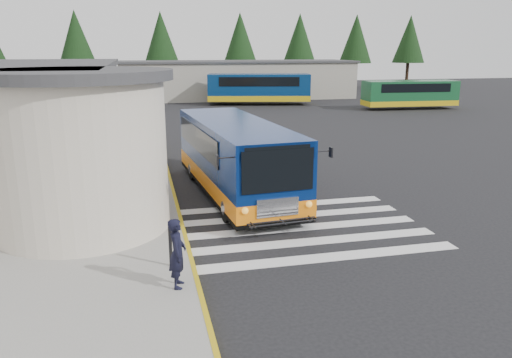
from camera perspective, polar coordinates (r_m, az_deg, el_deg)
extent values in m
plane|color=black|center=(16.87, 5.44, -4.55)|extent=(140.00, 140.00, 0.00)
cube|color=gray|center=(20.20, -23.60, -2.27)|extent=(10.00, 34.00, 0.15)
cube|color=gold|center=(19.86, -9.46, -1.47)|extent=(0.12, 34.00, 0.16)
cylinder|color=beige|center=(15.99, -19.52, 2.51)|extent=(5.20, 5.20, 4.50)
cylinder|color=#38383A|center=(15.69, -20.28, 11.10)|extent=(5.80, 5.80, 0.30)
cube|color=black|center=(20.56, -16.56, 2.03)|extent=(0.08, 1.20, 2.20)
cube|color=#38383A|center=(20.31, -15.47, 5.70)|extent=(1.20, 1.80, 0.12)
cube|color=silver|center=(13.90, 7.69, -8.91)|extent=(8.00, 0.55, 0.01)
cube|color=silver|center=(14.94, 6.05, -7.14)|extent=(8.00, 0.55, 0.01)
cube|color=silver|center=(16.00, 4.64, -5.60)|extent=(8.00, 0.55, 0.01)
cube|color=silver|center=(17.08, 3.42, -4.24)|extent=(8.00, 0.55, 0.01)
cube|color=silver|center=(18.17, 2.34, -3.05)|extent=(8.00, 0.55, 0.01)
cube|color=gray|center=(58.26, -2.16, 11.21)|extent=(26.00, 8.00, 4.00)
cube|color=#38383A|center=(58.17, -2.18, 13.27)|extent=(26.40, 8.40, 0.20)
cylinder|color=black|center=(65.53, -19.50, 10.61)|extent=(0.44, 0.44, 3.60)
cone|color=black|center=(65.44, -19.89, 14.97)|extent=(4.40, 4.40, 6.40)
cylinder|color=black|center=(65.25, -10.59, 11.17)|extent=(0.44, 0.44, 3.60)
cone|color=black|center=(65.16, -10.81, 15.56)|extent=(4.40, 4.40, 6.40)
cylinder|color=black|center=(66.49, -1.79, 11.47)|extent=(0.44, 0.44, 3.60)
cone|color=black|center=(66.40, -1.82, 15.78)|extent=(4.40, 4.40, 6.40)
cylinder|color=black|center=(68.53, 4.92, 11.52)|extent=(0.44, 0.44, 3.60)
cone|color=black|center=(68.43, 5.01, 15.70)|extent=(4.40, 4.40, 6.40)
cylinder|color=black|center=(71.40, 11.16, 11.43)|extent=(0.44, 0.44, 3.60)
cone|color=black|center=(71.32, 11.37, 15.44)|extent=(4.40, 4.40, 6.40)
cylinder|color=black|center=(75.03, 16.85, 11.23)|extent=(0.44, 0.44, 3.60)
cone|color=black|center=(74.94, 17.14, 15.04)|extent=(4.40, 4.40, 6.40)
cube|color=#071D57|center=(19.26, -2.38, 2.96)|extent=(3.38, 9.50, 2.43)
cube|color=orange|center=(19.47, -2.36, 0.29)|extent=(3.41, 9.53, 0.58)
cube|color=black|center=(19.56, -2.35, -0.67)|extent=(3.40, 9.52, 0.23)
cube|color=black|center=(14.84, 2.53, 0.94)|extent=(2.27, 0.26, 1.29)
cube|color=silver|center=(15.14, 2.49, -3.26)|extent=(1.34, 0.18, 0.57)
cube|color=black|center=(19.66, -6.76, 4.57)|extent=(0.63, 6.80, 0.93)
cube|color=black|center=(20.33, 0.54, 5.01)|extent=(0.63, 6.80, 0.93)
cylinder|color=black|center=(16.36, -3.21, -3.29)|extent=(0.39, 1.02, 0.99)
cylinder|color=black|center=(17.06, 4.19, -2.55)|extent=(0.39, 1.02, 0.99)
cylinder|color=black|center=(21.81, -7.16, 1.21)|extent=(0.39, 1.02, 0.99)
cylinder|color=black|center=(22.33, -1.43, 1.64)|extent=(0.39, 1.02, 0.99)
cube|color=black|center=(14.39, -4.47, 2.16)|extent=(0.07, 0.19, 0.31)
cube|color=black|center=(15.62, 8.55, 3.04)|extent=(0.07, 0.19, 0.31)
imported|color=black|center=(11.73, -8.98, -8.36)|extent=(0.49, 0.67, 1.66)
imported|color=black|center=(15.22, -17.18, -3.42)|extent=(1.01, 1.02, 1.66)
cylinder|color=black|center=(12.94, -9.76, -7.59)|extent=(0.09, 0.09, 1.06)
cube|color=#072753|center=(51.26, 0.32, 10.46)|extent=(10.55, 4.89, 2.60)
cube|color=gold|center=(51.34, 0.32, 9.29)|extent=(10.59, 4.93, 0.57)
cube|color=black|center=(51.21, 0.32, 11.16)|extent=(8.35, 4.47, 0.91)
cube|color=#144C28|center=(49.63, 17.17, 9.39)|extent=(8.86, 2.93, 2.23)
cube|color=gold|center=(49.71, 17.09, 8.36)|extent=(8.89, 2.96, 0.49)
cube|color=black|center=(49.59, 17.22, 10.01)|extent=(6.92, 2.86, 0.78)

